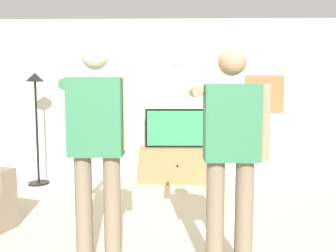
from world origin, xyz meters
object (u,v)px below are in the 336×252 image
tv_stand (177,165)px  framed_picture (264,94)px  person_standing_nearer_lamp (97,141)px  television (177,128)px  person_standing_nearer_couch (230,149)px  floor_lamp (36,105)px  wall_clock (177,58)px

tv_stand → framed_picture: (1.48, 0.30, 1.17)m
framed_picture → person_standing_nearer_lamp: size_ratio=0.37×
tv_stand → framed_picture: 1.91m
television → person_standing_nearer_couch: bearing=-82.4°
television → person_standing_nearer_lamp: person_standing_nearer_lamp is taller
television → floor_lamp: floor_lamp is taller
television → floor_lamp: (-2.23, -0.22, 0.39)m
wall_clock → person_standing_nearer_lamp: (-0.69, -2.84, -1.02)m
television → person_standing_nearer_couch: 2.76m
wall_clock → person_standing_nearer_couch: wall_clock is taller
wall_clock → tv_stand: bearing=-90.0°
person_standing_nearer_lamp → person_standing_nearer_couch: (1.05, -0.14, -0.04)m
television → tv_stand: bearing=-90.0°
television → wall_clock: size_ratio=4.07×
framed_picture → person_standing_nearer_lamp: person_standing_nearer_lamp is taller
television → wall_clock: wall_clock is taller
person_standing_nearer_lamp → television: bearing=75.2°
tv_stand → television: 0.60m
floor_lamp → person_standing_nearer_lamp: person_standing_nearer_lamp is taller
framed_picture → floor_lamp: floor_lamp is taller
wall_clock → floor_lamp: size_ratio=0.15×
television → person_standing_nearer_lamp: bearing=-104.8°
wall_clock → floor_lamp: (-2.23, -0.46, -0.78)m
person_standing_nearer_couch → framed_picture: bearing=69.6°
person_standing_nearer_lamp → framed_picture: bearing=52.7°
wall_clock → framed_picture: wall_clock is taller
tv_stand → person_standing_nearer_lamp: person_standing_nearer_lamp is taller
wall_clock → person_standing_nearer_lamp: size_ratio=0.14×
floor_lamp → person_standing_nearer_couch: floor_lamp is taller
wall_clock → person_standing_nearer_couch: size_ratio=0.15×
tv_stand → floor_lamp: bearing=-175.5°
wall_clock → floor_lamp: bearing=-168.3°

